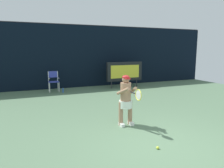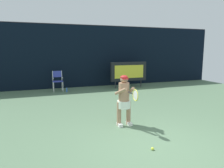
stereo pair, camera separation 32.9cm
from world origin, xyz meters
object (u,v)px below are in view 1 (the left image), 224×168
Objects in this scene: water_bottle at (63,90)px; tennis_ball_loose at (158,148)px; umpire_chair at (54,80)px; tennis_racket at (138,95)px; tennis_player at (126,98)px; scoreboard at (124,71)px.

tennis_ball_loose is (0.91, -7.25, -0.09)m from water_bottle.
tennis_racket is at bearing -78.63° from umpire_chair.
tennis_racket is at bearing -81.40° from water_bottle.
umpire_chair reaches higher than water_bottle.
tennis_racket reaches higher than tennis_ball_loose.
scoreboard is at bearing 64.72° from tennis_player.
water_bottle is (0.40, -0.46, -0.50)m from umpire_chair.
umpire_chair is 1.79× the size of tennis_racket.
water_bottle is at bearing 97.12° from tennis_ball_loose.
tennis_racket reaches higher than water_bottle.
scoreboard is 1.47× the size of tennis_player.
water_bottle is 0.18× the size of tennis_player.
tennis_ball_loose is at bearing -90.34° from tennis_player.
tennis_ball_loose is at bearing -110.14° from scoreboard.
scoreboard reaches higher than tennis_player.
water_bottle is 3.90× the size of tennis_ball_loose.
scoreboard reaches higher than umpire_chair.
umpire_chair is 6.84m from tennis_racket.
tennis_ball_loose is (1.31, -7.71, -0.58)m from umpire_chair.
tennis_racket reaches higher than umpire_chair.
tennis_player reaches higher than tennis_racket.
tennis_racket is (1.35, -6.70, 0.43)m from umpire_chair.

